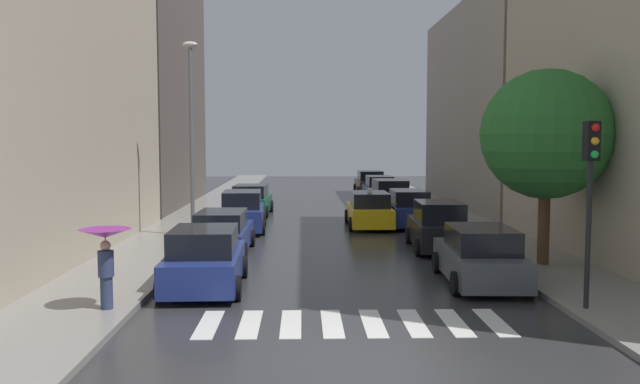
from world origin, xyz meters
The scene contains 21 objects.
ground_plane centered at (0.00, 24.00, -0.02)m, with size 28.00×72.00×0.04m, color #2F2F32.
sidewalk_left centered at (-6.50, 24.00, 0.07)m, with size 3.00×72.00×0.15m, color gray.
sidewalk_right centered at (6.50, 24.00, 0.07)m, with size 3.00×72.00×0.15m, color gray.
crosswalk_stripes centered at (0.00, 2.84, 0.01)m, with size 6.75×2.20×0.01m.
building_left_mid centered at (-11.00, 28.01, 7.89)m, with size 6.00×14.68×15.79m, color #564C47.
building_right_mid centered at (11.00, 27.29, 5.96)m, with size 6.00×18.00×11.92m, color #9E9384.
parked_car_left_nearest centered at (-3.73, 6.23, 0.78)m, with size 2.21×4.25×1.68m.
parked_car_left_second centered at (-3.93, 11.65, 0.72)m, with size 2.06×4.59×1.53m.
parked_car_left_third centered at (-3.76, 17.43, 0.83)m, with size 2.19×4.49×1.78m.
parked_car_left_fourth centered at (-3.85, 23.49, 0.76)m, with size 2.23×4.35×1.63m.
parked_car_right_nearest centered at (3.86, 6.66, 0.76)m, with size 2.22×4.48×1.62m.
parked_car_right_second centered at (3.87, 12.23, 0.83)m, with size 2.15×4.23×1.79m.
parked_car_right_third centered at (3.86, 18.79, 0.79)m, with size 2.01×4.45×1.70m.
parked_car_right_fourth centered at (3.77, 24.78, 0.84)m, with size 2.26×4.62×1.81m.
parked_car_right_fifth centered at (3.93, 31.00, 0.78)m, with size 2.03×4.53×1.67m.
parked_car_right_sixth centered at (3.93, 36.82, 0.80)m, with size 2.19×4.33×1.72m.
taxi_midroad centered at (1.99, 18.54, 0.76)m, with size 2.10×4.64×1.81m.
pedestrian_foreground centered at (-5.60, 3.67, 1.57)m, with size 1.17×1.17×1.85m.
street_tree_right centered at (6.43, 8.74, 4.19)m, with size 4.02×4.02×6.06m.
traffic_light_right_corner centered at (5.45, 3.41, 3.29)m, with size 0.30×0.42×4.30m.
lamp_post_left centered at (-5.55, 15.11, 4.58)m, with size 0.60×0.28×7.77m.
Camera 1 is at (-1.09, -11.05, 4.03)m, focal length 36.31 mm.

